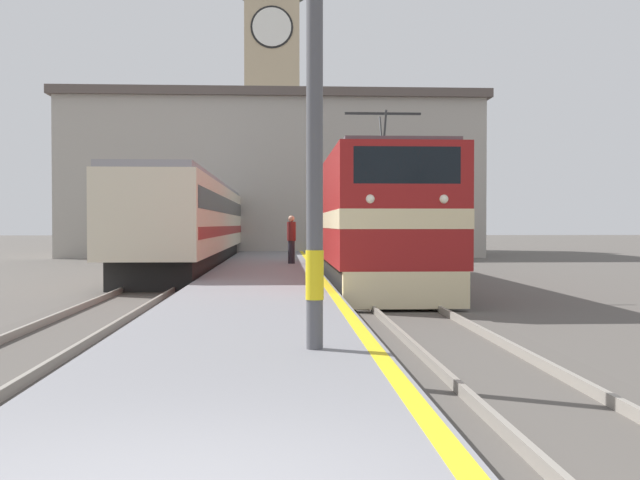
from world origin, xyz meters
TOP-DOWN VIEW (x-y plane):
  - ground_plane at (0.00, 30.00)m, footprint 200.00×200.00m
  - platform at (0.00, 25.00)m, footprint 3.62×140.00m
  - rail_track_near at (3.23, 25.00)m, footprint 2.83×140.00m
  - rail_track_far at (-3.20, 25.00)m, footprint 2.83×140.00m
  - locomotive_train at (3.23, 19.75)m, footprint 2.92×15.61m
  - passenger_train at (-3.20, 38.10)m, footprint 2.92×43.59m
  - person_on_platform at (0.92, 25.02)m, footprint 0.34×0.34m
  - clock_tower at (-0.17, 56.25)m, footprint 5.33×5.33m
  - station_building at (0.04, 43.28)m, footprint 25.06×10.50m

SIDE VIEW (x-z plane):
  - ground_plane at x=0.00m, z-range 0.00..0.00m
  - rail_track_near at x=3.23m, z-range -0.05..0.11m
  - rail_track_far at x=-3.20m, z-range -0.05..0.11m
  - platform at x=0.00m, z-range 0.00..0.41m
  - person_on_platform at x=0.92m, z-range 0.46..2.32m
  - passenger_train at x=-3.20m, z-range 0.15..3.81m
  - locomotive_train at x=3.23m, z-range -0.44..4.45m
  - station_building at x=0.04m, z-range 0.02..9.68m
  - clock_tower at x=-0.17m, z-range 0.85..24.81m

